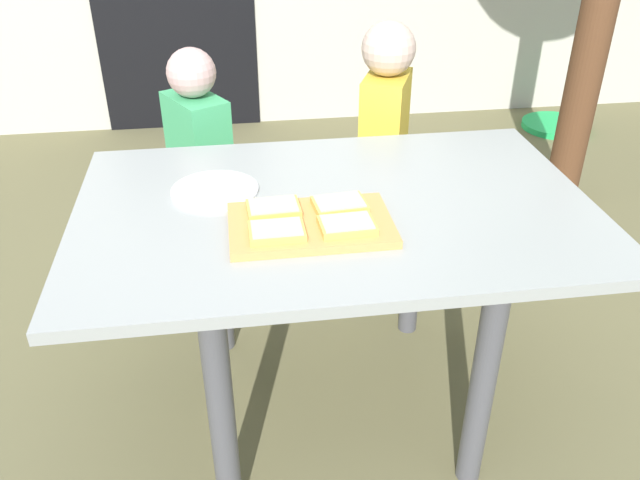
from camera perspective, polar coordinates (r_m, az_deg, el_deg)
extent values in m
plane|color=brown|center=(2.09, 1.10, -13.94)|extent=(16.00, 16.00, 0.00)
cube|color=#959995|center=(1.68, 1.34, 2.71)|extent=(1.32, 0.86, 0.03)
cylinder|color=#4C4C51|center=(1.61, -8.61, -14.63)|extent=(0.06, 0.06, 0.67)
cylinder|color=#4C4C51|center=(1.71, 13.99, -12.14)|extent=(0.06, 0.06, 0.67)
cylinder|color=#4C4C51|center=(2.11, -8.87, -2.09)|extent=(0.06, 0.06, 0.67)
cylinder|color=#4C4C51|center=(2.19, 8.18, -0.77)|extent=(0.06, 0.06, 0.67)
cube|color=#D5914C|center=(1.55, -0.83, 1.33)|extent=(0.39, 0.24, 0.02)
cube|color=gold|center=(1.51, 2.37, 1.27)|extent=(0.13, 0.10, 0.02)
cube|color=beige|center=(1.51, 2.38, 1.60)|extent=(0.12, 0.09, 0.00)
cube|color=gold|center=(1.59, -4.08, 2.75)|extent=(0.13, 0.10, 0.02)
cube|color=beige|center=(1.58, -4.09, 3.07)|extent=(0.12, 0.09, 0.00)
cube|color=gold|center=(1.49, -3.78, 0.74)|extent=(0.13, 0.09, 0.02)
cube|color=beige|center=(1.49, -3.80, 1.07)|extent=(0.12, 0.08, 0.00)
cube|color=gold|center=(1.60, 1.78, 3.09)|extent=(0.14, 0.10, 0.02)
cube|color=beige|center=(1.60, 1.79, 3.41)|extent=(0.12, 0.09, 0.00)
cylinder|color=white|center=(1.75, -9.15, 4.30)|extent=(0.23, 0.23, 0.01)
cylinder|color=#332C46|center=(2.53, -10.45, 0.66)|extent=(0.09, 0.09, 0.43)
cylinder|color=#332C46|center=(2.42, -8.91, -0.69)|extent=(0.09, 0.09, 0.43)
cube|color=#3FA566|center=(2.30, -10.54, 8.23)|extent=(0.24, 0.28, 0.34)
sphere|color=#C39A94|center=(2.22, -11.17, 14.13)|extent=(0.16, 0.16, 0.16)
cylinder|color=#2E4C47|center=(2.58, 5.46, 1.82)|extent=(0.09, 0.09, 0.44)
cylinder|color=#2E4C47|center=(2.46, 4.87, 0.28)|extent=(0.09, 0.09, 0.44)
cube|color=gold|center=(2.34, 5.64, 9.73)|extent=(0.22, 0.28, 0.37)
sphere|color=#C7A996|center=(2.26, 6.01, 16.28)|extent=(0.18, 0.18, 0.18)
cylinder|color=#54341E|center=(3.10, 23.10, 17.77)|extent=(0.15, 0.15, 1.77)
cylinder|color=green|center=(4.29, 19.89, 9.38)|extent=(0.41, 0.41, 0.04)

